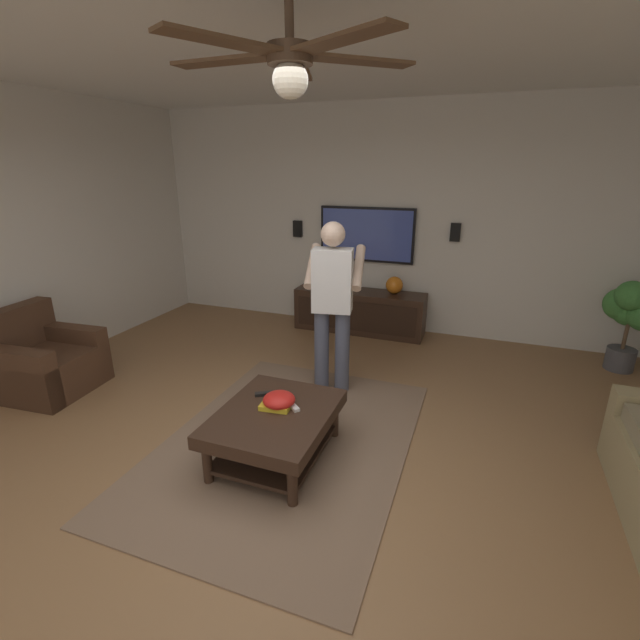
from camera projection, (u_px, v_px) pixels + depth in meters
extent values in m
plane|color=olive|center=(268.00, 485.00, 3.09)|extent=(8.31, 8.31, 0.00)
cube|color=silver|center=(387.00, 221.00, 5.73)|extent=(0.10, 6.57, 2.86)
cube|color=#7A604C|center=(287.00, 442.00, 3.56)|extent=(2.61, 1.85, 0.01)
cube|color=#472D1E|center=(49.00, 371.00, 4.35)|extent=(0.86, 0.86, 0.40)
cube|color=#472D1E|center=(14.00, 329.00, 4.29)|extent=(0.81, 0.25, 0.42)
cube|color=#472D1E|center=(18.00, 378.00, 4.03)|extent=(0.23, 0.81, 0.56)
cube|color=#472D1E|center=(73.00, 351.00, 4.61)|extent=(0.23, 0.81, 0.56)
cube|color=#332116|center=(275.00, 417.00, 3.27)|extent=(1.00, 0.80, 0.10)
cylinder|color=#332116|center=(334.00, 420.00, 3.60)|extent=(0.07, 0.07, 0.30)
cylinder|color=#332116|center=(264.00, 406.00, 3.81)|extent=(0.07, 0.07, 0.30)
cylinder|color=#332116|center=(292.00, 486.00, 2.86)|extent=(0.07, 0.07, 0.30)
cylinder|color=#332116|center=(208.00, 464.00, 3.07)|extent=(0.07, 0.07, 0.30)
cube|color=black|center=(276.00, 446.00, 3.35)|extent=(0.88, 0.68, 0.03)
cube|color=#332116|center=(359.00, 311.00, 5.90)|extent=(0.44, 1.70, 0.55)
cube|color=black|center=(355.00, 316.00, 5.70)|extent=(0.01, 1.56, 0.39)
cube|color=black|center=(367.00, 235.00, 5.79)|extent=(0.05, 1.25, 0.70)
cube|color=#4052AA|center=(366.00, 235.00, 5.77)|extent=(0.01, 1.19, 0.64)
cylinder|color=#4C5166|center=(342.00, 352.00, 4.26)|extent=(0.14, 0.14, 0.82)
cylinder|color=#4C5166|center=(322.00, 350.00, 4.30)|extent=(0.14, 0.14, 0.82)
cube|color=white|center=(333.00, 280.00, 4.05)|extent=(0.28, 0.39, 0.58)
sphere|color=beige|center=(333.00, 234.00, 3.91)|extent=(0.22, 0.22, 0.22)
cylinder|color=beige|center=(359.00, 267.00, 4.15)|extent=(0.49, 0.18, 0.37)
cylinder|color=beige|center=(312.00, 266.00, 4.22)|extent=(0.49, 0.18, 0.37)
cube|color=white|center=(338.00, 272.00, 4.41)|extent=(0.05, 0.06, 0.16)
cylinder|color=#4C4C51|center=(620.00, 359.00, 4.81)|extent=(0.29, 0.29, 0.24)
cylinder|color=brown|center=(627.00, 331.00, 4.71)|extent=(0.04, 0.04, 0.39)
sphere|color=#3D7F38|center=(621.00, 304.00, 4.77)|extent=(0.35, 0.35, 0.35)
sphere|color=#3D7F38|center=(632.00, 296.00, 4.56)|extent=(0.31, 0.31, 0.31)
sphere|color=#3D7F38|center=(628.00, 311.00, 4.72)|extent=(0.32, 0.32, 0.32)
ellipsoid|color=red|center=(279.00, 400.00, 3.30)|extent=(0.24, 0.24, 0.11)
cube|color=white|center=(293.00, 406.00, 3.30)|extent=(0.13, 0.14, 0.02)
cube|color=black|center=(265.00, 394.00, 3.48)|extent=(0.12, 0.15, 0.02)
cube|color=gold|center=(276.00, 405.00, 3.30)|extent=(0.18, 0.24, 0.04)
sphere|color=orange|center=(394.00, 285.00, 5.67)|extent=(0.22, 0.22, 0.22)
cube|color=black|center=(455.00, 232.00, 5.41)|extent=(0.06, 0.12, 0.22)
cube|color=black|center=(298.00, 229.00, 6.11)|extent=(0.06, 0.12, 0.22)
cylinder|color=#4C3828|center=(289.00, 17.00, 1.88)|extent=(0.04, 0.04, 0.28)
cylinder|color=#4C3828|center=(290.00, 54.00, 1.93)|extent=(0.20, 0.20, 0.08)
sphere|color=silver|center=(290.00, 80.00, 1.96)|extent=(0.16, 0.16, 0.16)
cube|color=brown|center=(297.00, 70.00, 2.23)|extent=(0.57, 0.29, 0.02)
cube|color=brown|center=(227.00, 61.00, 2.04)|extent=(0.14, 0.56, 0.02)
cube|color=brown|center=(225.00, 41.00, 1.73)|extent=(0.55, 0.36, 0.02)
cube|color=brown|center=(341.00, 39.00, 1.70)|extent=(0.37, 0.55, 0.02)
cube|color=brown|center=(356.00, 60.00, 2.04)|extent=(0.46, 0.50, 0.02)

